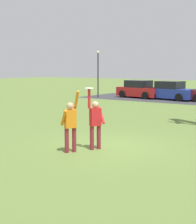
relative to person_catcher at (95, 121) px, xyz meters
name	(u,v)px	position (x,y,z in m)	size (l,w,h in m)	color
ground_plane	(105,146)	(0.04, 0.53, -0.98)	(120.00, 120.00, 0.00)	olive
person_catcher	(95,121)	(0.00, 0.00, 0.00)	(0.52, 0.59, 2.08)	maroon
person_defender	(70,123)	(-0.44, -0.79, 0.00)	(0.61, 0.66, 2.04)	maroon
frisbee_disc	(89,88)	(-0.11, -0.20, 1.11)	(0.28, 0.28, 0.02)	white
parked_car_red	(139,90)	(-7.84, 18.14, -0.25)	(4.31, 2.48, 1.59)	red
parked_car_blue	(171,91)	(-4.75, 18.03, -0.25)	(4.31, 2.48, 1.59)	#233893
lamppost_by_lot	(98,69)	(-11.12, 16.26, 1.60)	(0.28, 0.28, 4.26)	#2D2D33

